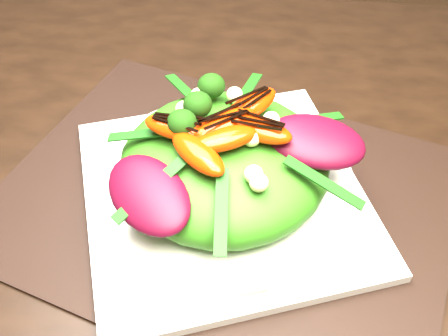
# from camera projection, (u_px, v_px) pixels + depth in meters

# --- Properties ---
(dining_table) EXTENTS (1.60, 0.90, 0.75)m
(dining_table) POSITION_uv_depth(u_px,v_px,m) (307.00, 222.00, 0.56)
(dining_table) COLOR black
(dining_table) RESTS_ON floor
(placemat) EXTENTS (0.55, 0.48, 0.00)m
(placemat) POSITION_uv_depth(u_px,v_px,m) (224.00, 199.00, 0.56)
(placemat) COLOR black
(placemat) RESTS_ON dining_table
(plate_base) EXTENTS (0.37, 0.37, 0.01)m
(plate_base) POSITION_uv_depth(u_px,v_px,m) (224.00, 194.00, 0.55)
(plate_base) COLOR silver
(plate_base) RESTS_ON placemat
(salad_bowl) EXTENTS (0.35, 0.35, 0.02)m
(salad_bowl) POSITION_uv_depth(u_px,v_px,m) (224.00, 185.00, 0.54)
(salad_bowl) COLOR white
(salad_bowl) RESTS_ON plate_base
(lettuce_mound) EXTENTS (0.24, 0.24, 0.07)m
(lettuce_mound) POSITION_uv_depth(u_px,v_px,m) (224.00, 162.00, 0.52)
(lettuce_mound) COLOR #2E6B13
(lettuce_mound) RESTS_ON salad_bowl
(radicchio_leaf) EXTENTS (0.10, 0.07, 0.02)m
(radicchio_leaf) POSITION_uv_depth(u_px,v_px,m) (316.00, 141.00, 0.50)
(radicchio_leaf) COLOR #3D0616
(radicchio_leaf) RESTS_ON lettuce_mound
(orange_segment) EXTENTS (0.07, 0.03, 0.02)m
(orange_segment) POSITION_uv_depth(u_px,v_px,m) (215.00, 115.00, 0.50)
(orange_segment) COLOR red
(orange_segment) RESTS_ON lettuce_mound
(broccoli_floret) EXTENTS (0.04, 0.04, 0.04)m
(broccoli_floret) POSITION_uv_depth(u_px,v_px,m) (164.00, 107.00, 0.50)
(broccoli_floret) COLOR black
(broccoli_floret) RESTS_ON lettuce_mound
(macadamia_nut) EXTENTS (0.02, 0.02, 0.02)m
(macadamia_nut) POSITION_uv_depth(u_px,v_px,m) (255.00, 153.00, 0.47)
(macadamia_nut) COLOR #F9E3AF
(macadamia_nut) RESTS_ON lettuce_mound
(balsamic_drizzle) EXTENTS (0.04, 0.00, 0.00)m
(balsamic_drizzle) POSITION_uv_depth(u_px,v_px,m) (214.00, 108.00, 0.49)
(balsamic_drizzle) COLOR black
(balsamic_drizzle) RESTS_ON orange_segment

